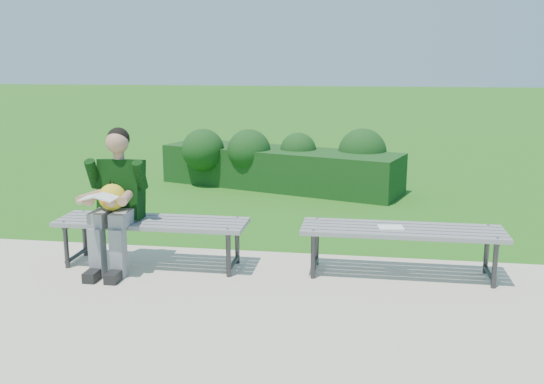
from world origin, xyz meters
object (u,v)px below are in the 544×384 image
Objects in this scene: bench_left at (152,226)px; paper_sheet at (391,227)px; bench_right at (402,234)px; hedge at (281,162)px; seated_boy at (116,196)px.

bench_left is 7.52× the size of paper_sheet.
paper_sheet is at bearing 2.00° from bench_left.
bench_left is at bearing -178.09° from bench_right.
bench_left is (-0.68, -3.87, 0.02)m from hedge.
hedge is 2.14× the size of bench_left.
bench_left and bench_right have the same top height.
bench_right is at bearing 1.91° from bench_left.
hedge is 4.13m from bench_right.
seated_boy reaches higher than bench_right.
seated_boy is (-0.98, -3.96, 0.32)m from hedge.
hedge is 16.10× the size of paper_sheet.
hedge is 2.14× the size of bench_right.
bench_right is 1.37× the size of seated_boy.
seated_boy is 5.49× the size of paper_sheet.
seated_boy reaches higher than bench_left.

